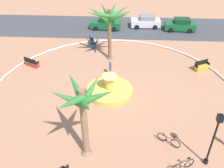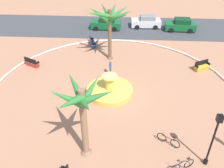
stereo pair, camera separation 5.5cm
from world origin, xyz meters
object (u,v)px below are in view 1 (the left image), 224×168
(bench_east, at_px, (202,67))
(parked_car_second, at_px, (146,22))
(bench_north, at_px, (92,43))
(lamppost, at_px, (214,136))
(parked_car_leftmost, at_px, (106,23))
(palm_tree_near_fountain, at_px, (110,18))
(bench_southeast, at_px, (32,63))
(bicycle_red_frame, at_px, (183,166))
(bicycle_by_lamppost, at_px, (169,140))
(fountain, at_px, (110,90))
(parked_car_third, at_px, (180,25))
(person_pedestrian_stroll, at_px, (110,67))
(palm_tree_by_curb, at_px, (82,105))

(bench_east, xyz_separation_m, parked_car_second, (-5.04, 11.07, 0.43))
(bench_north, relative_size, parked_car_second, 0.41)
(lamppost, bearing_deg, parked_car_leftmost, 110.34)
(palm_tree_near_fountain, distance_m, bench_east, 10.49)
(lamppost, bearing_deg, bench_east, 78.14)
(bench_southeast, xyz_separation_m, bicycle_red_frame, (13.34, -11.90, 0.04))
(bench_north, height_order, bicycle_by_lamppost, bench_north)
(bicycle_red_frame, xyz_separation_m, parked_car_second, (-1.01, 23.24, 0.40))
(fountain, bearing_deg, bench_north, 105.99)
(parked_car_second, distance_m, parked_car_third, 4.61)
(person_pedestrian_stroll, relative_size, parked_car_second, 0.39)
(lamppost, bearing_deg, bicycle_by_lamppost, 146.13)
(fountain, bearing_deg, person_pedestrian_stroll, 92.41)
(palm_tree_near_fountain, relative_size, bench_east, 3.43)
(bench_north, bearing_deg, palm_tree_by_curb, -84.59)
(bench_east, relative_size, parked_car_third, 0.41)
(lamppost, relative_size, parked_car_third, 1.05)
(bench_east, distance_m, bicycle_by_lamppost, 11.11)
(bench_east, xyz_separation_m, person_pedestrian_stroll, (-9.18, -1.42, 0.55))
(bench_southeast, height_order, parked_car_leftmost, parked_car_leftmost)
(fountain, xyz_separation_m, bench_southeast, (-8.32, 4.13, 0.07))
(fountain, relative_size, bench_southeast, 2.48)
(bench_north, bearing_deg, parked_car_third, 25.55)
(palm_tree_by_curb, distance_m, bench_east, 15.61)
(bicycle_by_lamppost, distance_m, parked_car_third, 20.69)
(palm_tree_near_fountain, bearing_deg, bench_east, -11.22)
(palm_tree_near_fountain, xyz_separation_m, bicycle_red_frame, (5.38, -14.03, -4.20))
(bench_east, bearing_deg, fountain, -154.08)
(palm_tree_by_curb, xyz_separation_m, bicycle_by_lamppost, (5.55, 1.11, -3.75))
(bicycle_by_lamppost, height_order, person_pedestrian_stroll, person_pedestrian_stroll)
(bench_southeast, height_order, lamppost, lamppost)
(parked_car_leftmost, bearing_deg, person_pedestrian_stroll, -83.51)
(bench_east, xyz_separation_m, bicycle_red_frame, (-4.03, -12.17, 0.04))
(bench_north, bearing_deg, bicycle_by_lamppost, -64.66)
(bench_north, bearing_deg, bench_east, -22.40)
(bench_east, bearing_deg, parked_car_third, 92.91)
(fountain, bearing_deg, parked_car_leftmost, 95.66)
(palm_tree_by_curb, height_order, parked_car_second, palm_tree_by_curb)
(fountain, xyz_separation_m, bench_east, (9.05, 4.40, 0.07))
(bicycle_by_lamppost, bearing_deg, palm_tree_near_fountain, 111.77)
(bench_north, relative_size, bench_southeast, 1.01)
(parked_car_third, bearing_deg, lamppost, -95.03)
(parked_car_second, bearing_deg, bench_southeast, -137.40)
(fountain, height_order, bench_southeast, fountain)
(palm_tree_by_curb, height_order, bicycle_by_lamppost, palm_tree_by_curb)
(fountain, distance_m, parked_car_third, 16.89)
(palm_tree_near_fountain, distance_m, parked_car_leftmost, 9.21)
(palm_tree_by_curb, xyz_separation_m, bicycle_red_frame, (6.15, -0.95, -3.75))
(bench_north, bearing_deg, parked_car_leftmost, 77.43)
(bench_east, bearing_deg, bicycle_by_lamppost, -114.60)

